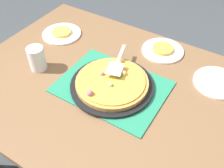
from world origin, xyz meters
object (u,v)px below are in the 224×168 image
object	(u,v)px
served_slice_left	(61,32)
pizza_server	(118,62)
pizza	(112,82)
cup_far	(37,58)
pizza_pan	(112,85)
plate_near_left	(62,34)
served_slice_right	(163,49)
plate_far_right	(163,50)
plate_side	(217,82)

from	to	relation	value
served_slice_left	pizza_server	size ratio (longest dim) A/B	0.47
pizza	cup_far	world-z (taller)	cup_far
pizza_pan	plate_near_left	distance (m)	0.51
served_slice_right	pizza_server	xyz separation A→B (m)	(-0.11, -0.28, 0.05)
plate_far_right	served_slice_right	distance (m)	0.01
plate_far_right	served_slice_right	world-z (taller)	served_slice_right
served_slice_left	plate_far_right	bearing A→B (deg)	16.18
plate_far_right	served_slice_left	world-z (taller)	served_slice_left
plate_side	served_slice_left	world-z (taller)	served_slice_left
pizza	served_slice_left	xyz separation A→B (m)	(-0.47, 0.21, -0.02)
pizza_pan	served_slice_right	distance (m)	0.38
served_slice_right	plate_near_left	bearing A→B (deg)	-163.82
plate_near_left	cup_far	world-z (taller)	cup_far
pizza_pan	plate_near_left	world-z (taller)	pizza_pan
cup_far	pizza_server	world-z (taller)	cup_far
served_slice_left	served_slice_right	distance (m)	0.58
pizza	cup_far	distance (m)	0.38
pizza	plate_far_right	distance (m)	0.38
served_slice_right	served_slice_left	bearing A→B (deg)	-163.82
plate_far_right	pizza	bearing A→B (deg)	-103.16
pizza_pan	plate_side	xyz separation A→B (m)	(0.40, 0.28, -0.01)
plate_far_right	cup_far	bearing A→B (deg)	-135.99
served_slice_left	pizza_server	world-z (taller)	pizza_server
plate_near_left	pizza_server	size ratio (longest dim) A/B	0.95
pizza_server	served_slice_right	bearing A→B (deg)	67.55
pizza	pizza_server	xyz separation A→B (m)	(-0.03, 0.09, 0.04)
pizza_pan	served_slice_right	world-z (taller)	served_slice_right
served_slice_left	plate_side	bearing A→B (deg)	4.71
plate_near_left	plate_side	bearing A→B (deg)	4.71
pizza_pan	pizza	world-z (taller)	pizza
pizza	plate_near_left	size ratio (longest dim) A/B	1.50
plate_far_right	pizza_server	xyz separation A→B (m)	(-0.11, -0.28, 0.06)
pizza_pan	plate_near_left	size ratio (longest dim) A/B	1.73
pizza_pan	served_slice_right	size ratio (longest dim) A/B	3.45
cup_far	pizza_server	bearing A→B (deg)	26.08
served_slice_left	served_slice_right	size ratio (longest dim) A/B	1.00
pizza_server	plate_side	bearing A→B (deg)	23.47
plate_near_left	plate_side	world-z (taller)	same
plate_side	served_slice_left	xyz separation A→B (m)	(-0.87, -0.07, 0.01)
pizza_pan	pizza	bearing A→B (deg)	112.74
served_slice_right	pizza_pan	bearing A→B (deg)	-103.11
served_slice_left	pizza_server	distance (m)	0.46
served_slice_left	cup_far	world-z (taller)	cup_far
pizza	plate_far_right	xyz separation A→B (m)	(0.09, 0.37, -0.03)
plate_near_left	served_slice_left	size ratio (longest dim) A/B	2.00
plate_side	pizza	bearing A→B (deg)	-145.18
plate_far_right	pizza_server	size ratio (longest dim) A/B	0.95
plate_side	pizza_server	size ratio (longest dim) A/B	0.95
pizza_server	plate_far_right	bearing A→B (deg)	67.55
pizza_pan	served_slice_left	bearing A→B (deg)	156.08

